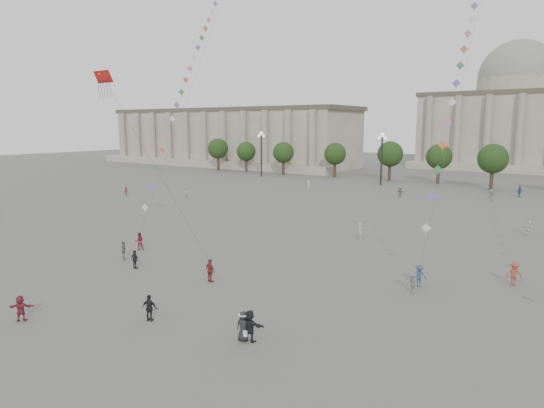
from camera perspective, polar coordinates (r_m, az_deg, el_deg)
The scene contains 27 objects.
ground at distance 34.56m, azimuth -8.86°, elevation -11.49°, with size 360.00×360.00×0.00m, color #5D5A57.
hall_west at distance 152.45m, azimuth -5.19°, elevation 7.84°, with size 84.00×26.22×17.20m.
hall_central at distance 154.18m, azimuth 26.58°, elevation 9.09°, with size 48.30×34.30×35.50m.
tree_row at distance 103.98m, azimuth 22.14°, elevation 4.86°, with size 137.12×5.12×8.00m.
lamp_post_far_west at distance 115.22m, azimuth -1.27°, elevation 6.88°, with size 2.00×0.90×10.65m.
lamp_post_mid_west at distance 100.65m, azimuth 12.80°, elevation 6.31°, with size 2.00×0.90×10.65m.
person_crowd_0 at distance 92.74m, azimuth 27.10°, elevation 1.30°, with size 1.10×0.46×1.87m, color #3A4B83.
person_crowd_1 at distance 83.60m, azimuth -10.03°, elevation 1.37°, with size 0.85×0.66×1.74m, color silver.
person_crowd_2 at distance 88.01m, azimuth -16.78°, elevation 1.44°, with size 1.01×0.58×1.56m, color maroon.
person_crowd_3 at distance 28.37m, azimuth -2.62°, elevation -14.13°, with size 1.72×0.55×1.85m, color black.
person_crowd_4 at distance 86.61m, azimuth 24.30°, elevation 0.99°, with size 1.71×0.54×1.84m, color #B2B2AD.
person_crowd_6 at distance 37.31m, azimuth 16.17°, elevation -8.87°, with size 1.03×0.59×1.60m, color slate.
person_crowd_7 at distance 61.20m, azimuth 27.97°, elevation -2.50°, with size 1.56×0.50×1.68m, color silver.
person_crowd_8 at distance 41.79m, azimuth 26.60°, elevation -7.37°, with size 1.19×0.69×1.85m, color brown.
person_crowd_10 at distance 91.04m, azimuth 4.36°, elevation 2.19°, with size 0.71×0.47×1.95m, color white.
person_crowd_12 at distance 85.25m, azimuth 14.85°, elevation 1.32°, with size 1.54×0.49×1.67m, color slate.
person_crowd_13 at distance 53.02m, azimuth 10.32°, elevation -3.15°, with size 0.66×0.43×1.81m, color #B0B1AC.
tourist_0 at distance 38.58m, azimuth -7.29°, elevation -7.77°, with size 1.09×0.45×1.86m, color maroon.
tourist_1 at distance 43.37m, azimuth -15.83°, elevation -6.29°, with size 0.95×0.40×1.62m, color black.
tourist_2 at distance 34.84m, azimuth -27.46°, elevation -10.83°, with size 1.54×0.49×1.66m, color maroon.
tourist_3 at distance 46.30m, azimuth -17.06°, elevation -5.24°, with size 1.06×0.44×1.82m, color slate.
tourist_4 at distance 31.99m, azimuth -14.21°, elevation -11.77°, with size 1.00×0.42×1.71m, color black.
kite_flyer_0 at distance 49.63m, azimuth -15.34°, elevation -4.23°, with size 0.85×0.66×1.75m, color maroon.
kite_flyer_1 at distance 38.84m, azimuth 16.93°, elevation -8.09°, with size 1.12×0.64×1.73m, color navy.
hat_person at distance 28.45m, azimuth -3.38°, elevation -14.10°, with size 0.97×0.76×1.75m.
dragon_kite at distance 45.55m, azimuth -19.05°, elevation 12.95°, with size 7.00×0.64×18.84m.
kite_train_west at distance 69.67m, azimuth -7.64°, elevation 19.66°, with size 16.76×37.84×59.71m.
Camera 1 is at (22.41, -23.31, 12.20)m, focal length 32.00 mm.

